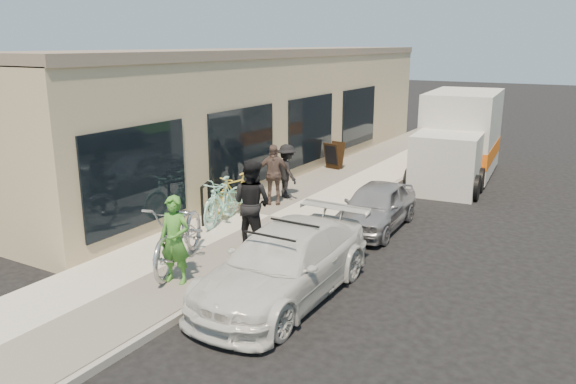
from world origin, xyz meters
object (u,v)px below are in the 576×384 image
at_px(woman_rider, 175,240).
at_px(cruiser_bike_c, 236,193).
at_px(sedan_silver, 376,206).
at_px(cruiser_bike_b, 232,197).
at_px(sedan_white, 284,264).
at_px(bike_rack, 206,199).
at_px(bystander_b, 273,174).
at_px(tandem_bike, 180,233).
at_px(cruiser_bike_a, 221,201).
at_px(moving_truck, 459,140).
at_px(bystander_a, 287,171).
at_px(man_standing, 252,203).
at_px(sandwich_board, 334,155).

distance_m(woman_rider, cruiser_bike_c, 4.62).
height_order(sedan_silver, cruiser_bike_b, cruiser_bike_b).
height_order(sedan_white, cruiser_bike_b, sedan_white).
relative_size(bike_rack, cruiser_bike_b, 0.52).
bearing_deg(bystander_b, tandem_bike, -108.96).
bearing_deg(tandem_bike, bike_rack, 96.78).
relative_size(sedan_white, cruiser_bike_c, 2.69).
height_order(cruiser_bike_a, bystander_b, bystander_b).
xyz_separation_m(cruiser_bike_c, bystander_b, (0.49, 1.04, 0.34)).
bearing_deg(moving_truck, cruiser_bike_a, -118.08).
xyz_separation_m(sedan_silver, bystander_b, (-3.04, 0.16, 0.41)).
bearing_deg(cruiser_bike_b, bystander_a, 93.85).
bearing_deg(cruiser_bike_b, man_standing, -32.56).
height_order(moving_truck, cruiser_bike_c, moving_truck).
distance_m(tandem_bike, bystander_a, 5.50).
bearing_deg(moving_truck, man_standing, -107.53).
xyz_separation_m(sedan_white, bystander_b, (-3.09, 4.59, 0.34)).
height_order(sedan_white, moving_truck, moving_truck).
height_order(tandem_bike, cruiser_bike_a, tandem_bike).
height_order(sandwich_board, bystander_a, bystander_a).
relative_size(moving_truck, bystander_b, 3.62).
xyz_separation_m(sandwich_board, woman_rider, (1.73, -10.16, 0.35)).
bearing_deg(moving_truck, tandem_bike, -108.44).
height_order(sandwich_board, tandem_bike, tandem_bike).
bearing_deg(cruiser_bike_c, woman_rider, -57.74).
bearing_deg(tandem_bike, sedan_silver, 41.78).
xyz_separation_m(sedan_white, tandem_bike, (-2.32, -0.08, 0.19)).
bearing_deg(cruiser_bike_b, cruiser_bike_c, 125.33).
bearing_deg(tandem_bike, cruiser_bike_c, 87.54).
distance_m(cruiser_bike_a, cruiser_bike_b, 0.58).
bearing_deg(sedan_silver, woman_rider, -112.16).
bearing_deg(cruiser_bike_b, bystander_b, 90.09).
distance_m(woman_rider, cruiser_bike_a, 3.55).
xyz_separation_m(sandwich_board, tandem_bike, (1.27, -9.51, 0.20)).
relative_size(sedan_silver, man_standing, 1.75).
relative_size(sedan_silver, bystander_b, 2.01).
height_order(moving_truck, cruiser_bike_a, moving_truck).
bearing_deg(sandwich_board, moving_truck, 29.51).
bearing_deg(moving_truck, cruiser_bike_b, -120.02).
height_order(sedan_white, bystander_b, bystander_b).
bearing_deg(sedan_white, cruiser_bike_a, 142.57).
relative_size(cruiser_bike_a, bystander_a, 1.20).
bearing_deg(woman_rider, bystander_a, 91.12).
xyz_separation_m(sandwich_board, bystander_a, (0.49, -4.07, 0.29)).
bearing_deg(sedan_white, cruiser_bike_b, 137.48).
height_order(bike_rack, bystander_a, bystander_a).
height_order(bike_rack, woman_rider, woman_rider).
bearing_deg(bike_rack, bystander_b, 75.90).
bearing_deg(cruiser_bike_c, sedan_silver, 24.62).
xyz_separation_m(man_standing, cruiser_bike_a, (-1.51, 0.90, -0.39)).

